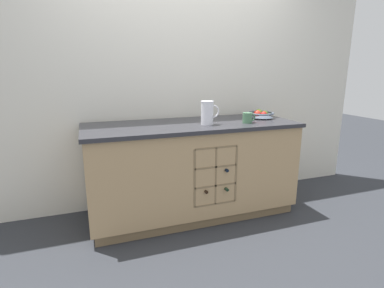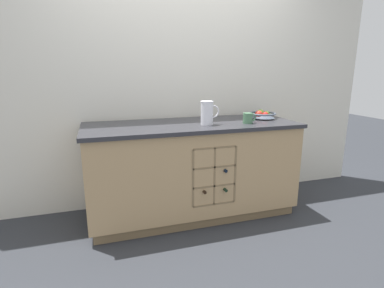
# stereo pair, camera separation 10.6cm
# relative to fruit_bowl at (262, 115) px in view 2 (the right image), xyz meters

# --- Properties ---
(ground_plane) EXTENTS (14.00, 14.00, 0.00)m
(ground_plane) POSITION_rel_fruit_bowl_xyz_m (-0.76, -0.05, -0.94)
(ground_plane) COLOR #2D3035
(back_wall) EXTENTS (4.40, 0.06, 2.55)m
(back_wall) POSITION_rel_fruit_bowl_xyz_m (-0.76, 0.37, 0.34)
(back_wall) COLOR silver
(back_wall) RESTS_ON ground_plane
(kitchen_island) EXTENTS (1.96, 0.76, 0.90)m
(kitchen_island) POSITION_rel_fruit_bowl_xyz_m (-0.76, -0.05, -0.48)
(kitchen_island) COLOR olive
(kitchen_island) RESTS_ON ground_plane
(fruit_bowl) EXTENTS (0.27, 0.27, 0.09)m
(fruit_bowl) POSITION_rel_fruit_bowl_xyz_m (0.00, 0.00, 0.00)
(fruit_bowl) COLOR #4C5666
(fruit_bowl) RESTS_ON kitchen_island
(white_pitcher) EXTENTS (0.17, 0.12, 0.21)m
(white_pitcher) POSITION_rel_fruit_bowl_xyz_m (-0.65, -0.16, 0.07)
(white_pitcher) COLOR white
(white_pitcher) RESTS_ON kitchen_island
(ceramic_mug) EXTENTS (0.13, 0.09, 0.10)m
(ceramic_mug) POSITION_rel_fruit_bowl_xyz_m (-0.27, -0.21, 0.01)
(ceramic_mug) COLOR #4C7A56
(ceramic_mug) RESTS_ON kitchen_island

